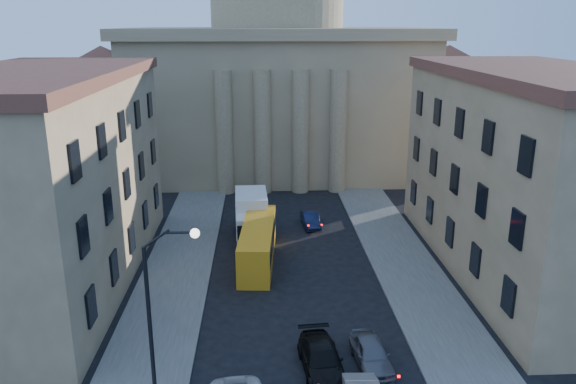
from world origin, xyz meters
name	(u,v)px	position (x,y,z in m)	size (l,w,h in m)	color
sidewalk_left	(167,301)	(-8.50, 18.00, 0.07)	(5.00, 60.00, 0.15)	#52504B
sidewalk_right	(423,295)	(8.50, 18.00, 0.07)	(5.00, 60.00, 0.15)	#52504B
church	(277,71)	(0.00, 55.47, 11.88)	(68.02, 28.76, 36.60)	#887653
building_left	(43,179)	(-17.00, 22.00, 7.42)	(11.60, 26.60, 14.70)	tan
building_right	(532,172)	(17.00, 22.00, 7.42)	(11.60, 26.60, 14.70)	tan
street_lamp	(160,301)	(-6.97, 8.00, 5.29)	(2.62, 0.44, 8.83)	black
car_right_mid	(322,359)	(0.80, 9.86, 0.73)	(2.05, 5.03, 1.46)	black
car_right_far	(371,354)	(3.50, 10.27, 0.72)	(1.71, 4.25, 1.45)	#55555B
car_right_distant	(310,219)	(2.16, 31.85, 0.63)	(1.34, 3.84, 1.27)	black
city_bus	(258,242)	(-2.53, 24.43, 1.54)	(3.01, 10.28, 2.86)	orange
box_truck	(252,218)	(-3.07, 29.49, 1.73)	(2.86, 6.76, 3.66)	silver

